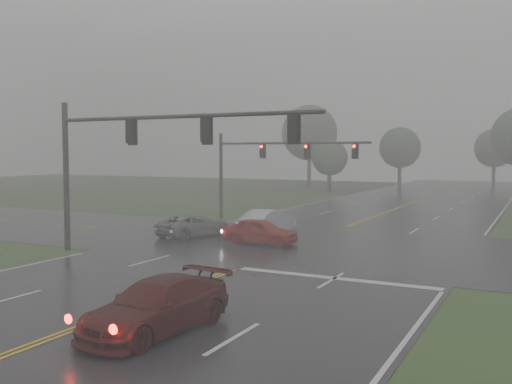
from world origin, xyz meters
The scene contains 13 objects.
main_road centered at (0.00, 20.00, 0.00)m, with size 18.00×160.00×0.02m, color black.
cross_street centered at (0.00, 22.00, 0.00)m, with size 120.00×14.00×0.02m, color black.
stop_bar centered at (4.50, 14.40, 0.00)m, with size 8.50×0.50×0.01m, color silver.
sedan_maroon centered at (2.26, 5.56, 0.00)m, with size 2.08×5.12×1.49m, color #3E0D0B.
sedan_red centered at (-2.05, 20.73, 0.00)m, with size 1.71×4.25×1.45m, color #9B120E.
sedan_silver centered at (-3.52, 24.76, 0.00)m, with size 1.61×4.62×1.52m, color #B5B8BD.
car_grey centered at (-6.91, 21.56, 0.00)m, with size 2.24×4.86×1.35m, color #585A5F.
signal_gantry_near centered at (-5.76, 14.50, 5.40)m, with size 14.34×0.34×7.66m.
signal_gantry_far centered at (-6.54, 30.28, 4.61)m, with size 11.84×0.33×6.55m.
tree_nw_a centered at (-12.58, 61.44, 4.41)m, with size 4.57×4.57×6.72m.
tree_n_mid centered at (-7.16, 76.53, 5.77)m, with size 5.98×5.98×8.78m.
tree_nw_b centered at (-19.57, 72.05, 8.00)m, with size 8.27×8.27×12.15m.
tree_n_far centered at (4.82, 87.00, 5.74)m, with size 5.94×5.94×8.72m.
Camera 1 is at (12.00, -7.33, 5.12)m, focal length 40.00 mm.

